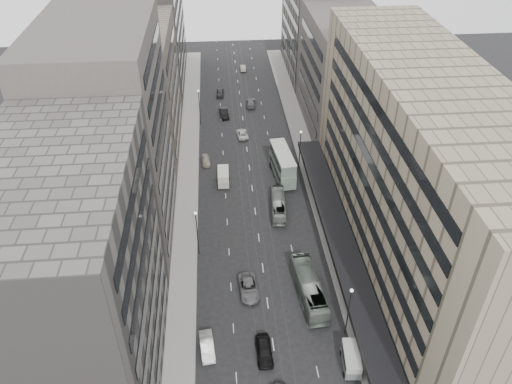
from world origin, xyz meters
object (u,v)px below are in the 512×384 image
object	(u,v)px
bus_far	(278,205)
double_decker	(282,164)
vw_microbus	(351,359)
bus_near	(309,288)
sedan_1	(207,346)
sedan_0	(264,350)
sedan_2	(249,287)
panel_van	(223,177)

from	to	relation	value
bus_far	double_decker	bearing A→B (deg)	-96.16
bus_far	vw_microbus	bearing A→B (deg)	104.08
bus_far	bus_near	bearing A→B (deg)	100.27
bus_far	double_decker	world-z (taller)	double_decker
sedan_1	vw_microbus	bearing A→B (deg)	-18.29
double_decker	sedan_1	world-z (taller)	double_decker
sedan_1	bus_far	bearing A→B (deg)	59.73
sedan_1	double_decker	bearing A→B (deg)	63.08
bus_near	vw_microbus	size ratio (longest dim) A/B	2.54
sedan_0	sedan_2	xyz separation A→B (m)	(-1.19, 10.86, -0.04)
sedan_0	sedan_2	distance (m)	10.93
sedan_2	panel_van	bearing A→B (deg)	91.32
double_decker	sedan_2	bearing A→B (deg)	-112.37
panel_van	sedan_0	bearing A→B (deg)	-83.17
double_decker	vw_microbus	bearing A→B (deg)	-91.52
double_decker	vw_microbus	xyz separation A→B (m)	(3.21, -42.05, -1.66)
bus_far	double_decker	xyz separation A→B (m)	(1.99, 10.30, 1.73)
vw_microbus	sedan_2	distance (m)	17.77
bus_far	panel_van	xyz separation A→B (m)	(-9.24, 9.16, 0.26)
panel_van	sedan_2	bearing A→B (deg)	-83.34
double_decker	sedan_2	xyz separation A→B (m)	(-8.49, -28.69, -2.24)
sedan_2	sedan_1	bearing A→B (deg)	-126.48
vw_microbus	sedan_1	xyz separation A→B (m)	(-17.70, 3.80, -0.59)
bus_far	sedan_2	world-z (taller)	bus_far
vw_microbus	panel_van	size ratio (longest dim) A/B	1.04
bus_far	panel_van	size ratio (longest dim) A/B	2.07
sedan_0	sedan_1	distance (m)	7.31
bus_far	sedan_2	xyz separation A→B (m)	(-6.50, -18.39, -0.51)
bus_near	sedan_1	xyz separation A→B (m)	(-14.42, -7.95, -0.90)
bus_far	sedan_0	world-z (taller)	bus_far
bus_far	sedan_0	bearing A→B (deg)	84.50
bus_far	sedan_2	size ratio (longest dim) A/B	1.63
panel_van	sedan_0	xyz separation A→B (m)	(3.93, -38.41, -0.73)
sedan_1	sedan_2	size ratio (longest dim) A/B	0.82
bus_far	double_decker	size ratio (longest dim) A/B	0.90
panel_van	bus_near	bearing A→B (deg)	-68.08
sedan_1	sedan_2	bearing A→B (deg)	51.71
double_decker	sedan_2	size ratio (longest dim) A/B	1.81
sedan_0	bus_far	bearing A→B (deg)	78.37
bus_near	double_decker	world-z (taller)	double_decker
double_decker	sedan_1	distance (m)	40.96
sedan_0	vw_microbus	bearing A→B (deg)	-14.70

